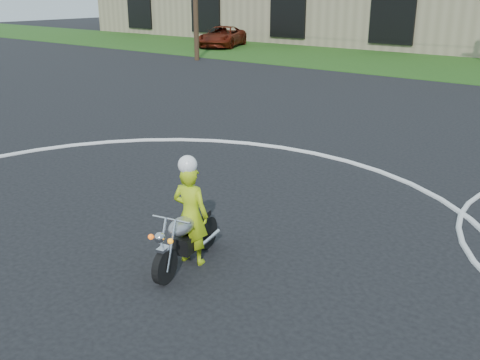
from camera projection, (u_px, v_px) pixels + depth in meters
The scene contains 5 objects.
course_markings at pixel (282, 244), 8.60m from camera, with size 19.05×19.05×0.12m.
primary_motorcycle at pixel (186, 238), 7.83m from camera, with size 0.63×1.70×0.91m.
rider_primary_grp at pixel (191, 212), 7.80m from camera, with size 0.62×0.48×1.68m.
pickup_grp at pixel (222, 37), 37.67m from camera, with size 4.10×5.61×1.42m.
traffic_cones at pixel (386, 350), 5.88m from camera, with size 19.30×11.63×0.30m.
Camera 1 is at (6.43, -2.15, 3.88)m, focal length 40.00 mm.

